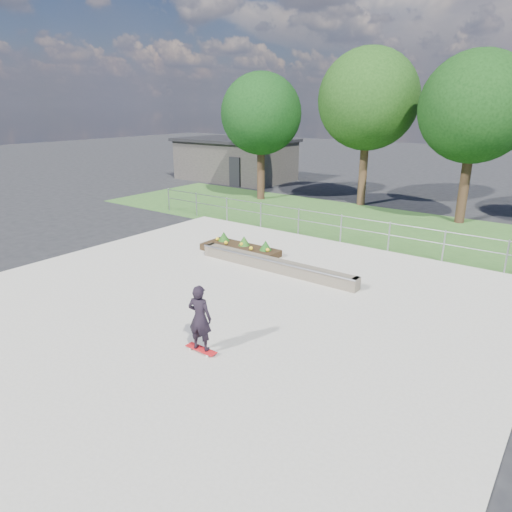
{
  "coord_description": "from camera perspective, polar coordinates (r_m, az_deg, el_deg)",
  "views": [
    {
      "loc": [
        7.86,
        -8.79,
        5.36
      ],
      "look_at": [
        0.2,
        1.5,
        1.1
      ],
      "focal_mm": 32.0,
      "sensor_mm": 36.0,
      "label": 1
    }
  ],
  "objects": [
    {
      "name": "ground",
      "position": [
        12.95,
        -4.7,
        -6.14
      ],
      "size": [
        120.0,
        120.0,
        0.0
      ],
      "primitive_type": "plane",
      "color": "black",
      "rests_on": "ground"
    },
    {
      "name": "grass_verge",
      "position": [
        21.95,
        14.57,
        3.68
      ],
      "size": [
        30.0,
        8.0,
        0.02
      ],
      "primitive_type": "cube",
      "color": "#2D5421",
      "rests_on": "ground"
    },
    {
      "name": "concrete_slab",
      "position": [
        12.94,
        -4.71,
        -6.02
      ],
      "size": [
        15.0,
        15.0,
        0.06
      ],
      "primitive_type": "cube",
      "color": "#A6A193",
      "rests_on": "ground"
    },
    {
      "name": "fence",
      "position": [
        18.66,
        10.59,
        3.82
      ],
      "size": [
        20.06,
        0.06,
        1.2
      ],
      "color": "#989BA0",
      "rests_on": "ground"
    },
    {
      "name": "building",
      "position": [
        34.78,
        -2.6,
        12.02
      ],
      "size": [
        8.4,
        5.4,
        3.0
      ],
      "color": "#2E2B29",
      "rests_on": "ground"
    },
    {
      "name": "tree_far_left",
      "position": [
        26.95,
        0.64,
        17.31
      ],
      "size": [
        4.55,
        4.55,
        7.15
      ],
      "color": "#321E14",
      "rests_on": "ground"
    },
    {
      "name": "tree_mid_left",
      "position": [
        25.94,
        13.85,
        18.43
      ],
      "size": [
        5.25,
        5.25,
        8.25
      ],
      "color": "#362215",
      "rests_on": "ground"
    },
    {
      "name": "tree_mid_right",
      "position": [
        23.3,
        25.74,
        16.34
      ],
      "size": [
        4.9,
        4.9,
        7.7
      ],
      "color": "black",
      "rests_on": "ground"
    },
    {
      "name": "grind_ledge",
      "position": [
        15.26,
        2.36,
        -1.14
      ],
      "size": [
        6.0,
        0.44,
        0.43
      ],
      "color": "brown",
      "rests_on": "concrete_slab"
    },
    {
      "name": "planter_bed",
      "position": [
        17.12,
        -1.92,
        0.99
      ],
      "size": [
        3.0,
        1.2,
        0.61
      ],
      "color": "black",
      "rests_on": "concrete_slab"
    },
    {
      "name": "skateboarder",
      "position": [
        10.19,
        -7.03,
        -7.73
      ],
      "size": [
        0.8,
        0.49,
        1.62
      ],
      "color": "silver",
      "rests_on": "concrete_slab"
    }
  ]
}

